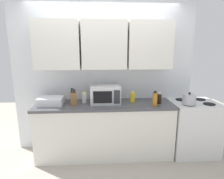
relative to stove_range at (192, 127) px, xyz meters
name	(u,v)px	position (x,y,z in m)	size (l,w,h in m)	color
wall_back_with_cabinets	(104,61)	(-1.50, 0.25, 1.12)	(3.09, 0.38, 2.60)	white
counter_run	(105,129)	(-1.50, 0.02, 0.00)	(2.22, 0.63, 0.90)	white
stove_range	(192,127)	(0.00, 0.00, 0.00)	(0.76, 0.64, 0.91)	silver
kettle	(189,99)	(-0.17, -0.14, 0.54)	(0.20, 0.20, 0.19)	#B2B2B7
microwave	(105,94)	(-1.48, 0.07, 0.59)	(0.48, 0.37, 0.28)	silver
dish_rack	(51,101)	(-2.35, 0.02, 0.51)	(0.38, 0.30, 0.12)	silver
knife_block	(73,98)	(-1.99, -0.02, 0.55)	(0.12, 0.14, 0.27)	brown
bottle_amber_vinegar	(155,99)	(-0.73, -0.17, 0.56)	(0.08, 0.08, 0.24)	#AD701E
bottle_soy_dark	(159,98)	(-0.62, -0.04, 0.54)	(0.06, 0.06, 0.19)	black
bottle_yellow_mustard	(133,97)	(-1.03, 0.08, 0.53)	(0.08, 0.08, 0.18)	gold
bottle_white_jar	(84,98)	(-1.83, 0.08, 0.54)	(0.08, 0.08, 0.18)	white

